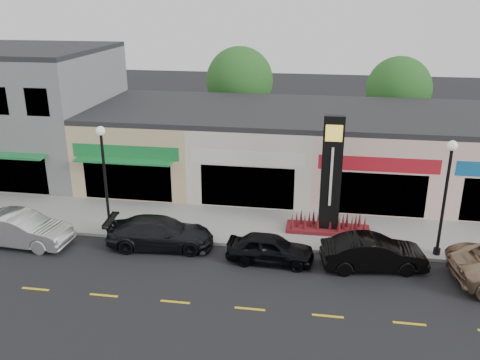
{
  "coord_description": "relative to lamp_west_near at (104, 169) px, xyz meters",
  "views": [
    {
      "loc": [
        2.26,
        -19.66,
        11.51
      ],
      "look_at": [
        -1.5,
        4.0,
        2.73
      ],
      "focal_mm": 38.0,
      "sensor_mm": 36.0,
      "label": 1
    }
  ],
  "objects": [
    {
      "name": "shop_beige",
      "position": [
        -0.5,
        8.96,
        -1.08
      ],
      "size": [
        7.0,
        10.85,
        4.8
      ],
      "color": "tan",
      "rests_on": "ground"
    },
    {
      "name": "tree_rear_mid",
      "position": [
        16.0,
        17.0,
        1.41
      ],
      "size": [
        4.8,
        4.8,
        7.29
      ],
      "color": "#382619",
      "rests_on": "ground"
    },
    {
      "name": "building_grey_2story",
      "position": [
        -10.0,
        8.98,
        0.67
      ],
      "size": [
        12.0,
        10.95,
        8.3
      ],
      "color": "slate",
      "rests_on": "ground"
    },
    {
      "name": "car_white_van",
      "position": [
        -3.76,
        -1.87,
        -2.66
      ],
      "size": [
        1.97,
        5.03,
        1.63
      ],
      "primitive_type": "imported",
      "rotation": [
        0.0,
        0.0,
        1.52
      ],
      "color": "silver",
      "rests_on": "ground"
    },
    {
      "name": "curb",
      "position": [
        8.0,
        -0.4,
        -3.4
      ],
      "size": [
        52.0,
        0.2,
        0.15
      ],
      "primitive_type": "cube",
      "color": "gray",
      "rests_on": "ground"
    },
    {
      "name": "car_black_conv",
      "position": [
        12.97,
        -1.53,
        -2.72
      ],
      "size": [
        2.26,
        4.77,
        1.51
      ],
      "primitive_type": "imported",
      "rotation": [
        0.0,
        0.0,
        1.72
      ],
      "color": "black",
      "rests_on": "ground"
    },
    {
      "name": "car_dark_sedan",
      "position": [
        3.01,
        -1.03,
        -2.74
      ],
      "size": [
        2.52,
        5.27,
        1.48
      ],
      "primitive_type": "imported",
      "rotation": [
        0.0,
        0.0,
        1.66
      ],
      "color": "black",
      "rests_on": "ground"
    },
    {
      "name": "car_black_sedan",
      "position": [
        8.4,
        -1.67,
        -2.8
      ],
      "size": [
        1.75,
        4.02,
        1.35
      ],
      "primitive_type": "imported",
      "rotation": [
        0.0,
        0.0,
        1.53
      ],
      "color": "black",
      "rests_on": "ground"
    },
    {
      "name": "shop_pink_w",
      "position": [
        13.5,
        8.97,
        -1.08
      ],
      "size": [
        7.0,
        10.01,
        4.8
      ],
      "color": "beige",
      "rests_on": "ground"
    },
    {
      "name": "pylon_sign",
      "position": [
        11.0,
        1.7,
        -1.2
      ],
      "size": [
        4.2,
        1.3,
        6.0
      ],
      "color": "#5A0F20",
      "rests_on": "sidewalk"
    },
    {
      "name": "sidewalk",
      "position": [
        8.0,
        1.85,
        -3.4
      ],
      "size": [
        52.0,
        4.3,
        0.15
      ],
      "primitive_type": "cube",
      "color": "gray",
      "rests_on": "ground"
    },
    {
      "name": "lamp_east_near",
      "position": [
        16.0,
        0.0,
        0.0
      ],
      "size": [
        0.44,
        0.44,
        5.47
      ],
      "color": "black",
      "rests_on": "sidewalk"
    },
    {
      "name": "lamp_west_near",
      "position": [
        0.0,
        0.0,
        0.0
      ],
      "size": [
        0.44,
        0.44,
        5.47
      ],
      "color": "black",
      "rests_on": "sidewalk"
    },
    {
      "name": "shop_cream",
      "position": [
        6.5,
        8.97,
        -1.08
      ],
      "size": [
        7.0,
        10.01,
        4.8
      ],
      "color": "beige",
      "rests_on": "ground"
    },
    {
      "name": "tree_rear_west",
      "position": [
        4.0,
        17.0,
        1.74
      ],
      "size": [
        5.2,
        5.2,
        7.83
      ],
      "color": "#382619",
      "rests_on": "ground"
    },
    {
      "name": "ground",
      "position": [
        8.0,
        -2.5,
        -3.48
      ],
      "size": [
        120.0,
        120.0,
        0.0
      ],
      "primitive_type": "plane",
      "color": "black",
      "rests_on": "ground"
    }
  ]
}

